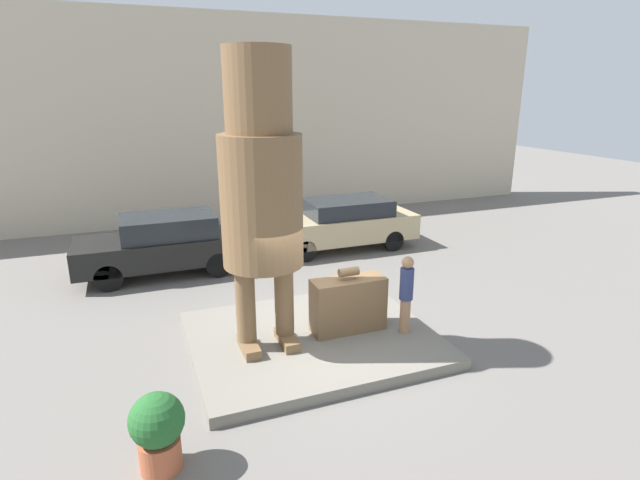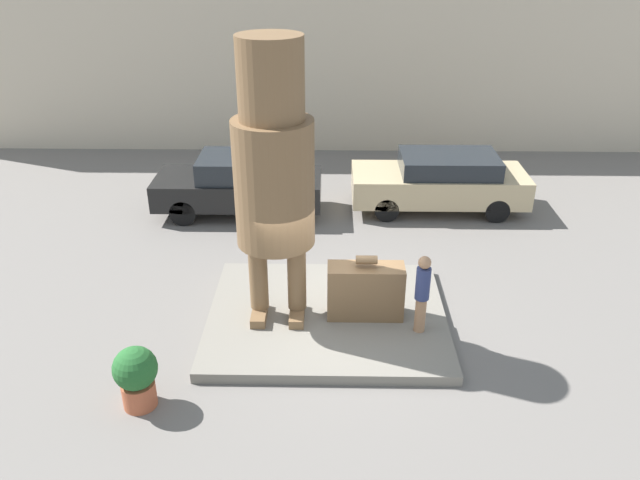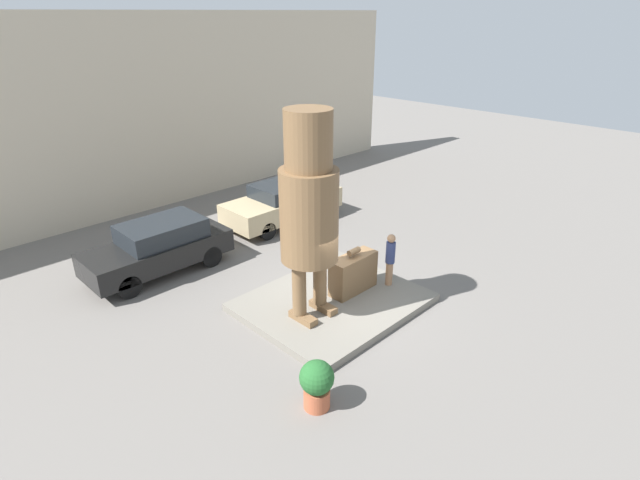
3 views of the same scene
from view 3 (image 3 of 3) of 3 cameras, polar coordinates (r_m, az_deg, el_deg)
The scene contains 9 objects.
ground_plane at distance 13.90m, azimuth 1.46°, elevation -7.47°, with size 60.00×60.00×0.00m, color slate.
pedestal at distance 13.84m, azimuth 1.47°, elevation -7.10°, with size 4.63×3.86×0.21m.
building_backdrop at distance 20.94m, azimuth -20.54°, elevation 13.07°, with size 28.00×0.60×7.45m.
statue_figure at distance 11.79m, azimuth -1.27°, elevation 4.29°, with size 1.42×1.42×5.27m.
giant_suitcase at distance 13.94m, azimuth 3.81°, elevation -3.81°, with size 1.46×0.55×1.31m.
tourist at distance 14.22m, azimuth 8.03°, elevation -2.00°, with size 0.27×0.27×1.57m.
parked_car_black at distance 16.00m, azimuth -17.92°, elevation -0.72°, with size 4.39×1.77×1.62m.
parked_car_tan at distance 19.02m, azimuth -4.16°, elevation 4.42°, with size 4.66×1.84×1.55m.
planter_pot at distance 10.40m, azimuth -0.37°, elevation -16.02°, with size 0.71×0.71×1.10m.
Camera 3 is at (-8.54, -8.10, 7.39)m, focal length 28.00 mm.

